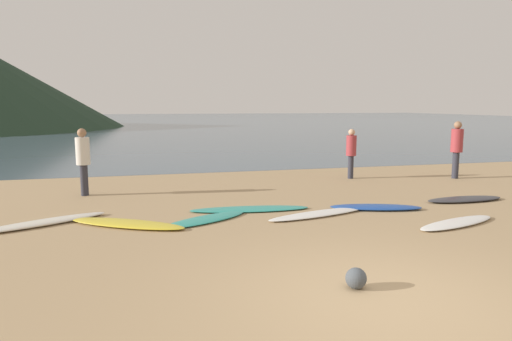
% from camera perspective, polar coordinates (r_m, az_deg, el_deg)
% --- Properties ---
extents(ground_plane, '(120.00, 120.00, 0.20)m').
position_cam_1_polar(ground_plane, '(15.00, -3.71, -1.02)').
color(ground_plane, tan).
rests_on(ground_plane, ground).
extents(ocean_water, '(140.00, 100.00, 0.01)m').
position_cam_1_polar(ocean_water, '(65.43, -12.16, 5.97)').
color(ocean_water, '#475B6B').
rests_on(ocean_water, ground).
extents(surfboard_0, '(2.41, 1.57, 0.09)m').
position_cam_1_polar(surfboard_0, '(9.78, -24.86, -5.85)').
color(surfboard_0, silver).
rests_on(surfboard_0, ground).
extents(surfboard_1, '(2.37, 1.76, 0.09)m').
position_cam_1_polar(surfboard_1, '(9.17, -15.67, -6.31)').
color(surfboard_1, yellow).
rests_on(surfboard_1, ground).
extents(surfboard_2, '(1.96, 1.44, 0.06)m').
position_cam_1_polar(surfboard_2, '(9.25, -6.22, -6.00)').
color(surfboard_2, teal).
rests_on(surfboard_2, ground).
extents(surfboard_3, '(2.65, 0.87, 0.06)m').
position_cam_1_polar(surfboard_3, '(10.09, -0.78, -4.77)').
color(surfboard_3, teal).
rests_on(surfboard_3, ground).
extents(surfboard_4, '(2.50, 1.09, 0.07)m').
position_cam_1_polar(surfboard_4, '(9.72, 7.80, -5.29)').
color(surfboard_4, white).
rests_on(surfboard_4, ground).
extents(surfboard_5, '(2.07, 1.10, 0.10)m').
position_cam_1_polar(surfboard_5, '(10.51, 14.54, -4.40)').
color(surfboard_5, '#1E479E').
rests_on(surfboard_5, ground).
extents(surfboard_6, '(2.11, 1.10, 0.08)m').
position_cam_1_polar(surfboard_6, '(9.71, 23.54, -5.92)').
color(surfboard_6, white).
rests_on(surfboard_6, ground).
extents(surfboard_7, '(2.00, 0.59, 0.09)m').
position_cam_1_polar(surfboard_7, '(12.11, 24.33, -3.24)').
color(surfboard_7, '#333338').
rests_on(surfboard_7, ground).
extents(person_0, '(0.31, 0.31, 1.54)m').
position_cam_1_polar(person_0, '(14.59, 11.66, 2.56)').
color(person_0, '#2D2D38').
rests_on(person_0, ground).
extents(person_1, '(0.36, 0.36, 1.77)m').
position_cam_1_polar(person_1, '(15.59, 23.51, 2.91)').
color(person_1, '#2D2D38').
rests_on(person_1, ground).
extents(person_2, '(0.34, 0.34, 1.70)m').
position_cam_1_polar(person_2, '(12.35, -20.55, 1.66)').
color(person_2, '#2D2D38').
rests_on(person_2, ground).
extents(beach_rock_near, '(0.27, 0.27, 0.27)m').
position_cam_1_polar(beach_rock_near, '(6.05, 12.23, -12.86)').
color(beach_rock_near, '#464C51').
rests_on(beach_rock_near, ground).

